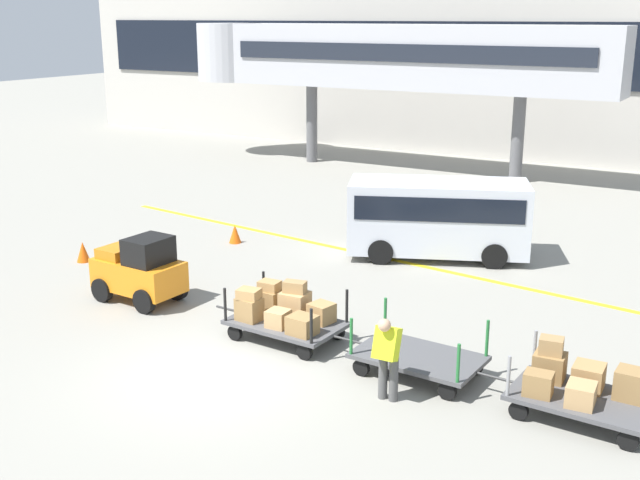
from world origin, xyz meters
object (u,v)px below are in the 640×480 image
object	(u,v)px
baggage_handler	(387,355)
shuttle_van	(438,213)
baggage_cart_lead	(285,313)
baggage_cart_middle	(418,357)
baggage_cart_tail	(580,386)
safety_cone_far	(83,252)
safety_cone_near	(235,234)
baggage_tug	(139,270)

from	to	relation	value
baggage_handler	shuttle_van	bearing A→B (deg)	106.23
baggage_cart_lead	baggage_cart_middle	xyz separation A→B (m)	(3.04, -0.22, -0.22)
baggage_cart_lead	baggage_cart_tail	distance (m)	5.96
baggage_cart_lead	baggage_cart_middle	world-z (taller)	baggage_cart_lead
baggage_cart_middle	shuttle_van	world-z (taller)	shuttle_van
baggage_handler	shuttle_van	distance (m)	8.74
baggage_handler	safety_cone_far	distance (m)	11.02
shuttle_van	safety_cone_far	size ratio (longest dim) A/B	9.38
shuttle_van	safety_cone_far	distance (m)	9.66
baggage_cart_tail	baggage_cart_lead	bearing A→B (deg)	177.09
baggage_handler	safety_cone_near	xyz separation A→B (m)	(-8.05, 6.72, -0.59)
shuttle_van	baggage_cart_middle	bearing A→B (deg)	-70.76
baggage_tug	baggage_cart_tail	xyz separation A→B (m)	(10.06, -0.52, -0.22)
shuttle_van	safety_cone_near	size ratio (longest dim) A/B	9.38
baggage_cart_tail	safety_cone_near	distance (m)	12.36
baggage_cart_lead	baggage_handler	world-z (taller)	baggage_handler
safety_cone_far	baggage_cart_tail	bearing A→B (deg)	-8.62
baggage_cart_tail	baggage_handler	bearing A→B (deg)	-159.05
baggage_handler	shuttle_van	size ratio (longest dim) A/B	0.30
baggage_cart_lead	safety_cone_far	distance (m)	7.75
baggage_tug	baggage_cart_middle	size ratio (longest dim) A/B	0.71
shuttle_van	baggage_cart_tail	bearing A→B (deg)	-53.25
safety_cone_far	baggage_cart_lead	bearing A→B (deg)	-13.00
baggage_cart_lead	baggage_handler	distance (m)	3.32
baggage_cart_middle	safety_cone_far	world-z (taller)	baggage_cart_middle
baggage_cart_lead	shuttle_van	size ratio (longest dim) A/B	0.59
shuttle_van	baggage_cart_lead	bearing A→B (deg)	-94.44
safety_cone_near	baggage_handler	bearing A→B (deg)	-39.85
baggage_tug	safety_cone_near	distance (m)	5.18
baggage_cart_tail	safety_cone_far	world-z (taller)	baggage_cart_tail
baggage_cart_tail	baggage_handler	xyz separation A→B (m)	(-2.97, -1.14, 0.33)
baggage_cart_middle	safety_cone_near	bearing A→B (deg)	145.87
baggage_tug	safety_cone_far	world-z (taller)	baggage_tug
baggage_tug	baggage_cart_tail	size ratio (longest dim) A/B	0.71
baggage_handler	safety_cone_far	xyz separation A→B (m)	(-10.53, 3.18, -0.59)
baggage_cart_middle	shuttle_van	distance (m)	7.64
baggage_cart_lead	shuttle_van	world-z (taller)	shuttle_van
shuttle_van	baggage_tug	bearing A→B (deg)	-124.63
baggage_cart_middle	baggage_handler	distance (m)	1.33
baggage_cart_lead	safety_cone_near	world-z (taller)	baggage_cart_lead
baggage_tug	baggage_cart_middle	bearing A→B (deg)	-3.50
baggage_cart_lead	shuttle_van	xyz separation A→B (m)	(0.54, 6.94, 0.67)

